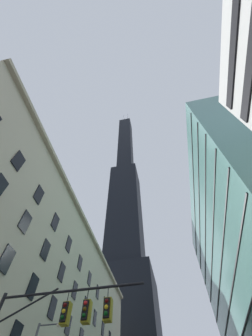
{
  "coord_description": "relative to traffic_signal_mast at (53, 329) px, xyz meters",
  "views": [
    {
      "loc": [
        2.96,
        -6.67,
        1.76
      ],
      "look_at": [
        -1.99,
        16.54,
        35.68
      ],
      "focal_mm": 22.58,
      "sensor_mm": 36.0,
      "label": 1
    }
  ],
  "objects": [
    {
      "name": "station_building",
      "position": [
        -16.43,
        18.32,
        8.57
      ],
      "size": [
        17.86,
        58.28,
        28.63
      ],
      "color": "#BCAF93",
      "rests_on": "ground"
    },
    {
      "name": "dark_skyscraper",
      "position": [
        -11.66,
        70.22,
        60.3
      ],
      "size": [
        22.72,
        22.72,
        220.67
      ],
      "color": "black",
      "rests_on": "ground"
    },
    {
      "name": "traffic_signal_mast",
      "position": [
        0.0,
        0.0,
        0.0
      ],
      "size": [
        8.41,
        0.63,
        7.57
      ],
      "color": "black",
      "rests_on": "sidewalk_left"
    }
  ]
}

